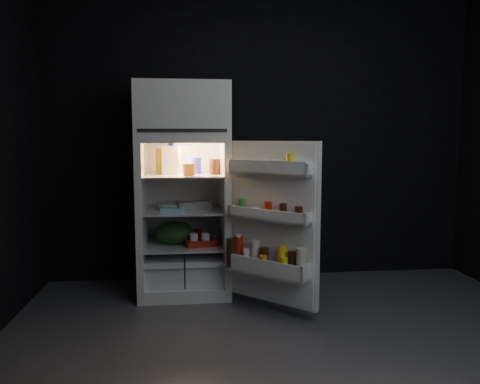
{
  "coord_description": "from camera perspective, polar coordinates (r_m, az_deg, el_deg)",
  "views": [
    {
      "loc": [
        -0.7,
        -2.71,
        1.33
      ],
      "look_at": [
        -0.28,
        1.0,
        0.9
      ],
      "focal_mm": 35.0,
      "sensor_mm": 36.0,
      "label": 1
    }
  ],
  "objects": [
    {
      "name": "floor",
      "position": [
        3.09,
        7.73,
        -18.92
      ],
      "size": [
        4.0,
        3.4,
        0.0
      ],
      "primitive_type": "cube",
      "color": "#4C4C51",
      "rests_on": "ground"
    },
    {
      "name": "wall_back",
      "position": [
        4.46,
        2.6,
        6.82
      ],
      "size": [
        4.0,
        0.0,
        2.7
      ],
      "primitive_type": "cube",
      "color": "black",
      "rests_on": "ground"
    },
    {
      "name": "refrigerator",
      "position": [
        4.04,
        -6.87,
        1.21
      ],
      "size": [
        0.76,
        0.71,
        1.78
      ],
      "color": "white",
      "rests_on": "ground"
    },
    {
      "name": "fridge_door",
      "position": [
        3.5,
        3.8,
        -4.13
      ],
      "size": [
        0.65,
        0.64,
        1.22
      ],
      "color": "white",
      "rests_on": "ground"
    },
    {
      "name": "milk_jug",
      "position": [
        4.0,
        -8.36,
        3.87
      ],
      "size": [
        0.16,
        0.16,
        0.24
      ],
      "primitive_type": "cube",
      "rotation": [
        0.0,
        0.0,
        -0.07
      ],
      "color": "white",
      "rests_on": "refrigerator"
    },
    {
      "name": "mayo_jar",
      "position": [
        4.02,
        -5.59,
        3.21
      ],
      "size": [
        0.12,
        0.12,
        0.14
      ],
      "primitive_type": "cylinder",
      "rotation": [
        0.0,
        0.0,
        0.02
      ],
      "color": "#2029B0",
      "rests_on": "refrigerator"
    },
    {
      "name": "jam_jar",
      "position": [
        3.97,
        -3.07,
        3.11
      ],
      "size": [
        0.12,
        0.12,
        0.13
      ],
      "primitive_type": "cylinder",
      "rotation": [
        0.0,
        0.0,
        0.27
      ],
      "color": "black",
      "rests_on": "refrigerator"
    },
    {
      "name": "amber_bottle",
      "position": [
        4.08,
        -9.73,
        3.75
      ],
      "size": [
        0.09,
        0.09,
        0.22
      ],
      "primitive_type": "cylinder",
      "rotation": [
        0.0,
        0.0,
        0.23
      ],
      "color": "#BE8B1E",
      "rests_on": "refrigerator"
    },
    {
      "name": "small_carton",
      "position": [
        3.82,
        -6.28,
        2.72
      ],
      "size": [
        0.09,
        0.08,
        0.1
      ],
      "primitive_type": "cube",
      "rotation": [
        0.0,
        0.0,
        0.24
      ],
      "color": "orange",
      "rests_on": "refrigerator"
    },
    {
      "name": "egg_carton",
      "position": [
        3.99,
        -5.69,
        -1.66
      ],
      "size": [
        0.31,
        0.2,
        0.07
      ],
      "primitive_type": "cube",
      "rotation": [
        0.0,
        0.0,
        0.34
      ],
      "color": "gray",
      "rests_on": "refrigerator"
    },
    {
      "name": "pie",
      "position": [
        4.08,
        -8.07,
        -1.73
      ],
      "size": [
        0.41,
        0.41,
        0.04
      ],
      "primitive_type": "cylinder",
      "rotation": [
        0.0,
        0.0,
        -0.34
      ],
      "color": "#A28955",
      "rests_on": "refrigerator"
    },
    {
      "name": "flat_package",
      "position": [
        3.85,
        -8.23,
        -2.21
      ],
      "size": [
        0.2,
        0.14,
        0.04
      ],
      "primitive_type": "cube",
      "rotation": [
        0.0,
        0.0,
        -0.3
      ],
      "color": "#90CEE0",
      "rests_on": "refrigerator"
    },
    {
      "name": "wrapped_pkg",
      "position": [
        4.19,
        -3.85,
        -1.39
      ],
      "size": [
        0.14,
        0.13,
        0.05
      ],
      "primitive_type": "cube",
      "rotation": [
        0.0,
        0.0,
        0.29
      ],
      "color": "beige",
      "rests_on": "refrigerator"
    },
    {
      "name": "produce_bag",
      "position": [
        4.07,
        -7.97,
        -4.92
      ],
      "size": [
        0.39,
        0.36,
        0.2
      ],
      "primitive_type": "ellipsoid",
      "rotation": [
        0.0,
        0.0,
        -0.31
      ],
      "color": "#193815",
      "rests_on": "refrigerator"
    },
    {
      "name": "yogurt_tray",
      "position": [
        3.98,
        -4.79,
        -6.22
      ],
      "size": [
        0.28,
        0.19,
        0.05
      ],
      "primitive_type": "cube",
      "rotation": [
        0.0,
        0.0,
        0.24
      ],
      "color": "#9D1C0D",
      "rests_on": "refrigerator"
    },
    {
      "name": "small_can_red",
      "position": [
        4.25,
        -5.23,
        -5.11
      ],
      "size": [
        0.08,
        0.08,
        0.09
      ],
      "primitive_type": "cylinder",
      "rotation": [
        0.0,
        0.0,
        -0.1
      ],
      "color": "#9D1C0D",
      "rests_on": "refrigerator"
    },
    {
      "name": "small_can_silver",
      "position": [
        4.21,
        -2.98,
        -5.22
      ],
      "size": [
        0.08,
        0.08,
        0.09
      ],
      "primitive_type": "cylinder",
      "rotation": [
        0.0,
        0.0,
        0.04
      ],
      "color": "silver",
      "rests_on": "refrigerator"
    }
  ]
}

